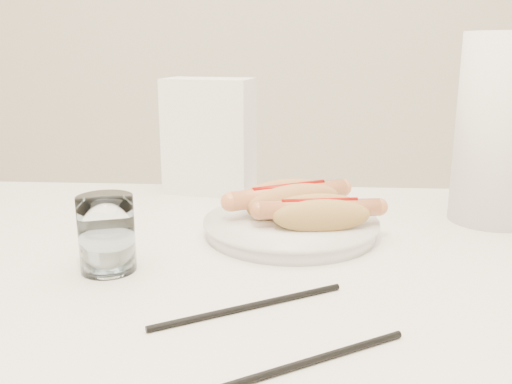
# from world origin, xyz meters

# --- Properties ---
(table) EXTENTS (1.20, 0.80, 0.75)m
(table) POSITION_xyz_m (0.00, 0.00, 0.69)
(table) COLOR white
(table) RESTS_ON ground
(plate) EXTENTS (0.28, 0.28, 0.02)m
(plate) POSITION_xyz_m (0.07, 0.10, 0.76)
(plate) COLOR silver
(plate) RESTS_ON table
(hotdog_left) EXTENTS (0.18, 0.14, 0.05)m
(hotdog_left) POSITION_xyz_m (0.07, 0.14, 0.80)
(hotdog_left) COLOR tan
(hotdog_left) RESTS_ON plate
(hotdog_right) EXTENTS (0.17, 0.09, 0.05)m
(hotdog_right) POSITION_xyz_m (0.11, 0.08, 0.79)
(hotdog_right) COLOR #BA8D48
(hotdog_right) RESTS_ON plate
(water_glass) EXTENTS (0.07, 0.07, 0.10)m
(water_glass) POSITION_xyz_m (-0.15, -0.04, 0.80)
(water_glass) COLOR silver
(water_glass) RESTS_ON table
(chopstick_near) EXTENTS (0.20, 0.12, 0.01)m
(chopstick_near) POSITION_xyz_m (0.03, -0.14, 0.75)
(chopstick_near) COLOR black
(chopstick_near) RESTS_ON table
(chopstick_far) EXTENTS (0.19, 0.12, 0.01)m
(chopstick_far) POSITION_xyz_m (0.08, -0.25, 0.75)
(chopstick_far) COLOR black
(chopstick_far) RESTS_ON table
(napkin_box) EXTENTS (0.17, 0.12, 0.21)m
(napkin_box) POSITION_xyz_m (-0.08, 0.35, 0.86)
(napkin_box) COLOR white
(napkin_box) RESTS_ON table
(navy_napkin) EXTENTS (0.16, 0.16, 0.01)m
(navy_napkin) POSITION_xyz_m (0.09, 0.23, 0.75)
(navy_napkin) COLOR #14123A
(navy_napkin) RESTS_ON table
(paper_towel_roll) EXTENTS (0.16, 0.16, 0.29)m
(paper_towel_roll) POSITION_xyz_m (0.39, 0.20, 0.90)
(paper_towel_roll) COLOR white
(paper_towel_roll) RESTS_ON table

